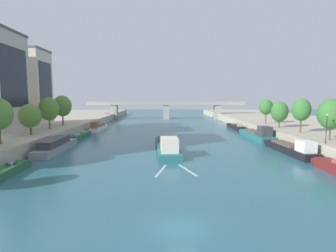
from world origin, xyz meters
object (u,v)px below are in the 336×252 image
tree_left_past_mid (49,109)px  barge_midriver (167,145)px  tree_right_by_lamp (266,107)px  tree_right_end_of_row (280,112)px  bridge_far (166,108)px  lamppost_right_bank (327,127)px  moored_boat_left_upstream (98,127)px  moored_boat_left_gap_after (3,173)px  tree_right_second (331,114)px  tree_left_distant (30,116)px  moored_boat_right_midway (257,134)px  tree_left_second (62,106)px  moored_boat_right_lone (236,127)px  tree_right_third (301,110)px  moored_boat_right_gap_after (291,148)px  moored_boat_left_end (56,146)px  moored_boat_left_midway (81,136)px

tree_left_past_mid → barge_midriver: bearing=-26.0°
tree_left_past_mid → tree_right_by_lamp: tree_left_past_mid is taller
tree_right_end_of_row → bridge_far: (-26.97, 55.52, -1.22)m
barge_midriver → lamppost_right_bank: bearing=-16.1°
tree_right_end_of_row → bridge_far: bearing=115.9°
moored_boat_left_upstream → moored_boat_left_gap_after: bearing=-90.5°
lamppost_right_bank → bridge_far: size_ratio=0.07×
moored_boat_left_gap_after → bridge_far: 89.07m
tree_left_past_mid → tree_right_second: bearing=-17.7°
tree_left_distant → tree_left_past_mid: (-0.78, 10.32, 0.88)m
moored_boat_right_midway → tree_right_second: bearing=-71.7°
bridge_far → tree_left_second: bearing=-119.3°
tree_left_past_mid → tree_right_end_of_row: 54.99m
tree_right_second → lamppost_right_bank: size_ratio=1.51×
moored_boat_left_upstream → tree_left_past_mid: (-7.15, -16.92, 6.28)m
lamppost_right_bank → tree_left_distant: bearing=168.8°
tree_right_end_of_row → lamppost_right_bank: bearing=-95.9°
moored_boat_right_lone → tree_right_third: 28.76m
moored_boat_left_gap_after → tree_left_past_mid: size_ratio=1.51×
moored_boat_left_gap_after → tree_left_distant: bearing=107.4°
tree_left_second → lamppost_right_bank: size_ratio=1.67×
barge_midriver → tree_left_second: (-27.09, 20.76, 6.69)m
tree_left_past_mid → bridge_far: tree_left_past_mid is taller
moored_boat_left_upstream → tree_left_second: size_ratio=1.88×
barge_midriver → tree_right_second: (27.87, -4.31, 6.11)m
tree_left_second → tree_right_by_lamp: tree_left_second is taller
tree_right_second → tree_right_third: (0.10, 9.74, 0.25)m
tree_right_second → tree_right_third: size_ratio=1.00×
moored_boat_left_gap_after → moored_boat_right_gap_after: 44.50m
moored_boat_left_end → tree_right_by_lamp: bearing=27.3°
barge_midriver → moored_boat_right_lone: barge_midriver is taller
moored_boat_left_end → lamppost_right_bank: 46.50m
moored_boat_right_gap_after → tree_left_past_mid: tree_left_past_mid is taller
barge_midriver → tree_left_past_mid: tree_left_past_mid is taller
tree_left_second → moored_boat_right_gap_after: bearing=-25.9°
tree_right_second → moored_boat_right_lone: bearing=98.7°
barge_midriver → tree_left_past_mid: bearing=154.0°
barge_midriver → tree_right_end_of_row: 31.77m
tree_right_third → tree_right_end_of_row: (-0.36, 9.30, -0.88)m
tree_right_by_lamp → bridge_far: size_ratio=0.10×
moored_boat_right_lone → bridge_far: bridge_far is taller
tree_left_distant → tree_right_second: bearing=-7.6°
moored_boat_right_gap_after → tree_left_distant: size_ratio=2.51×
tree_right_second → lamppost_right_bank: tree_right_second is taller
tree_left_second → bridge_far: (27.72, 49.48, -2.44)m
tree_right_second → tree_right_third: bearing=89.4°
barge_midriver → moored_boat_left_upstream: bearing=123.8°
moored_boat_left_midway → tree_right_third: 50.13m
barge_midriver → moored_boat_left_end: (-20.47, -0.32, 0.10)m
moored_boat_right_lone → tree_right_end_of_row: 19.74m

